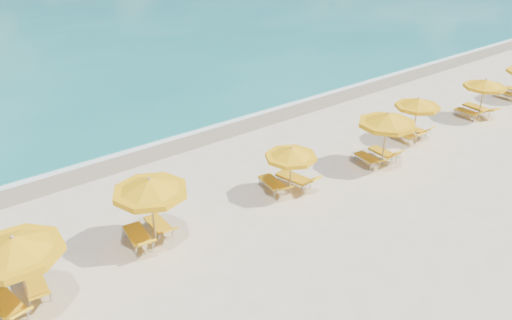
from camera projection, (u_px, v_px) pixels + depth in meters
ground_plane at (280, 201)px, 19.42m from camera, size 120.00×120.00×0.00m
wet_sand_band at (181, 140)px, 24.60m from camera, size 120.00×2.60×0.01m
foam_line at (173, 135)px, 25.15m from camera, size 120.00×1.20×0.03m
whitecap_near at (0, 113)px, 27.95m from camera, size 14.00×0.36×0.05m
whitecap_far at (161, 50)px, 40.67m from camera, size 18.00×0.30×0.05m
umbrella_2 at (15, 247)px, 13.09m from camera, size 3.21×3.21×2.58m
umbrella_3 at (150, 187)px, 16.02m from camera, size 2.74×2.74×2.53m
umbrella_4 at (291, 154)px, 19.14m from camera, size 2.28×2.28×2.08m
umbrella_5 at (387, 120)px, 21.20m from camera, size 3.03×3.03×2.52m
umbrella_6 at (418, 104)px, 23.86m from camera, size 2.52×2.52×2.18m
umbrella_7 at (485, 84)px, 26.43m from camera, size 2.75×2.75×2.23m
lounger_2_left at (8, 309)px, 13.81m from camera, size 0.94×2.00×0.85m
lounger_2_right at (36, 288)px, 14.59m from camera, size 0.79×1.89×0.77m
lounger_3_left at (139, 239)px, 16.74m from camera, size 0.91×1.95×0.85m
lounger_3_right at (159, 228)px, 17.41m from camera, size 0.65×1.72×0.71m
lounger_4_left at (273, 186)px, 20.02m from camera, size 0.91×1.92×0.73m
lounger_4_right at (295, 181)px, 20.35m from camera, size 0.96×2.01×0.82m
lounger_5_left at (368, 161)px, 22.13m from camera, size 0.79×1.69×0.66m
lounger_5_right at (383, 155)px, 22.57m from camera, size 0.72×1.72×0.83m
lounger_6_left at (403, 137)px, 24.42m from camera, size 0.76×1.88×0.80m
lounger_6_right at (415, 132)px, 24.98m from camera, size 0.67×1.65×0.78m
lounger_7_left at (468, 115)px, 27.11m from camera, size 0.67×1.71×0.82m
lounger_7_right at (477, 110)px, 27.62m from camera, size 0.87×2.05×0.72m
lounger_8_left at (507, 95)px, 29.92m from camera, size 0.73×1.82×0.74m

